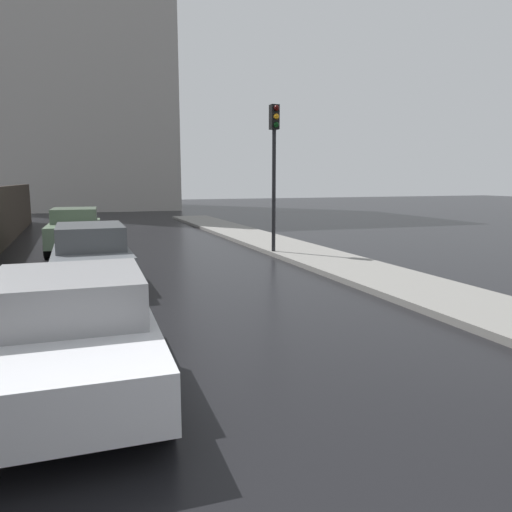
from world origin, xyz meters
The scene contains 5 objects.
car_white_mid_road centered at (-1.95, 4.86, 0.70)m, with size 2.00×4.10×1.38m.
car_green_far_ahead centered at (-1.86, 16.63, 0.76)m, with size 1.89×4.00×1.47m.
car_grey_behind_camera centered at (-1.53, 10.85, 0.74)m, with size 1.73×4.06×1.42m.
traffic_light centered at (4.14, 13.47, 3.30)m, with size 0.26×0.39×4.59m.
distant_tower centered at (-0.43, 43.84, 16.28)m, with size 14.34×12.55×36.45m.
Camera 1 is at (-1.84, -0.90, 2.41)m, focal length 34.13 mm.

